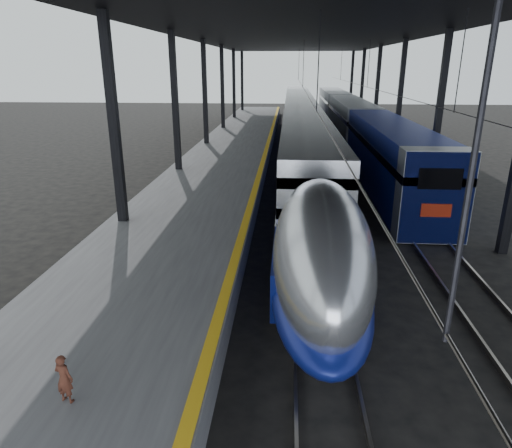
# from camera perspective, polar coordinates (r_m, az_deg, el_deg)

# --- Properties ---
(ground) EXTENTS (160.00, 160.00, 0.00)m
(ground) POSITION_cam_1_polar(r_m,az_deg,el_deg) (14.45, -0.37, -10.18)
(ground) COLOR black
(ground) RESTS_ON ground
(platform) EXTENTS (6.00, 80.00, 1.00)m
(platform) POSITION_cam_1_polar(r_m,az_deg,el_deg) (33.51, -3.74, 7.83)
(platform) COLOR #4C4C4F
(platform) RESTS_ON ground
(yellow_strip) EXTENTS (0.30, 80.00, 0.01)m
(yellow_strip) POSITION_cam_1_polar(r_m,az_deg,el_deg) (33.16, 1.10, 8.63)
(yellow_strip) COLOR gold
(yellow_strip) RESTS_ON platform
(rails) EXTENTS (6.52, 80.00, 0.16)m
(rails) POSITION_cam_1_polar(r_m,az_deg,el_deg) (33.48, 10.07, 6.83)
(rails) COLOR slate
(rails) RESTS_ON ground
(canopy) EXTENTS (18.00, 75.00, 9.47)m
(canopy) POSITION_cam_1_polar(r_m,az_deg,el_deg) (32.63, 6.14, 22.67)
(canopy) COLOR black
(canopy) RESTS_ON ground
(tgv_train) EXTENTS (2.86, 65.20, 4.10)m
(tgv_train) POSITION_cam_1_polar(r_m,az_deg,el_deg) (39.96, 5.60, 11.68)
(tgv_train) COLOR silver
(tgv_train) RESTS_ON ground
(second_train) EXTENTS (2.86, 56.05, 3.94)m
(second_train) POSITION_cam_1_polar(r_m,az_deg,el_deg) (46.03, 11.83, 12.47)
(second_train) COLOR navy
(second_train) RESTS_ON ground
(child) EXTENTS (0.42, 0.33, 1.02)m
(child) POSITION_cam_1_polar(r_m,az_deg,el_deg) (9.77, -22.87, -17.37)
(child) COLOR #492318
(child) RESTS_ON platform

